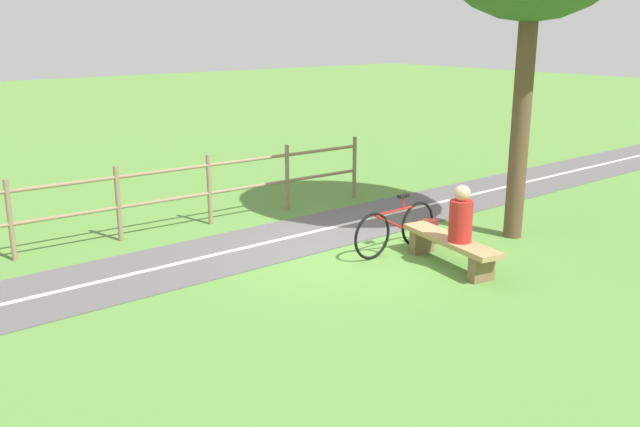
{
  "coord_description": "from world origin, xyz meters",
  "views": [
    {
      "loc": [
        -7.75,
        6.75,
        3.47
      ],
      "look_at": [
        -0.89,
        1.31,
        1.06
      ],
      "focal_mm": 38.55,
      "sensor_mm": 36.0,
      "label": 1
    }
  ],
  "objects_px": {
    "bench": "(450,246)",
    "person_seated": "(461,217)",
    "backpack": "(428,232)",
    "bicycle": "(396,229)"
  },
  "relations": [
    {
      "from": "bench",
      "to": "person_seated",
      "type": "xyz_separation_m",
      "value": [
        -0.2,
        0.04,
        0.5
      ]
    },
    {
      "from": "bench",
      "to": "bicycle",
      "type": "relative_size",
      "value": 1.09
    },
    {
      "from": "bench",
      "to": "bicycle",
      "type": "xyz_separation_m",
      "value": [
        0.97,
        0.18,
        0.08
      ]
    },
    {
      "from": "person_seated",
      "to": "bicycle",
      "type": "xyz_separation_m",
      "value": [
        1.16,
        0.14,
        -0.42
      ]
    },
    {
      "from": "bicycle",
      "to": "bench",
      "type": "bearing_deg",
      "value": 98.9
    },
    {
      "from": "bicycle",
      "to": "backpack",
      "type": "bearing_deg",
      "value": 176.67
    },
    {
      "from": "backpack",
      "to": "person_seated",
      "type": "bearing_deg",
      "value": 153.42
    },
    {
      "from": "bicycle",
      "to": "backpack",
      "type": "relative_size",
      "value": 4.38
    },
    {
      "from": "person_seated",
      "to": "bicycle",
      "type": "height_order",
      "value": "person_seated"
    },
    {
      "from": "bench",
      "to": "backpack",
      "type": "relative_size",
      "value": 4.76
    }
  ]
}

